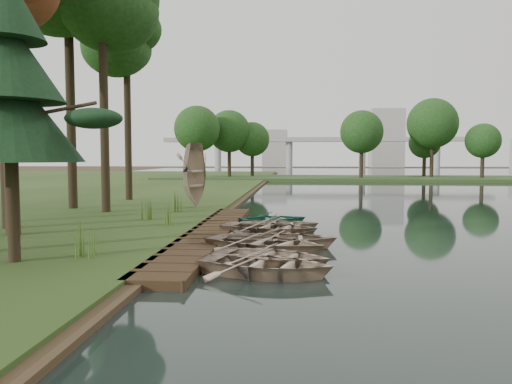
# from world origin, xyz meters

# --- Properties ---
(ground) EXTENTS (300.00, 300.00, 0.00)m
(ground) POSITION_xyz_m (0.00, 0.00, 0.00)
(ground) COLOR #3D2F1D
(boardwalk) EXTENTS (1.60, 16.00, 0.30)m
(boardwalk) POSITION_xyz_m (-1.60, 0.00, 0.15)
(boardwalk) COLOR #322313
(boardwalk) RESTS_ON ground
(peninsula) EXTENTS (50.00, 14.00, 0.45)m
(peninsula) POSITION_xyz_m (8.00, 50.00, 0.23)
(peninsula) COLOR #2E461F
(peninsula) RESTS_ON ground
(far_trees) EXTENTS (45.60, 5.60, 8.80)m
(far_trees) POSITION_xyz_m (4.67, 50.00, 6.43)
(far_trees) COLOR black
(far_trees) RESTS_ON peninsula
(bridge) EXTENTS (95.90, 4.00, 8.60)m
(bridge) POSITION_xyz_m (12.31, 120.00, 7.08)
(bridge) COLOR #A5A5A0
(bridge) RESTS_ON ground
(building_a) EXTENTS (10.00, 8.00, 18.00)m
(building_a) POSITION_xyz_m (30.00, 140.00, 9.00)
(building_a) COLOR #A5A5A0
(building_a) RESTS_ON ground
(building_b) EXTENTS (8.00, 8.00, 12.00)m
(building_b) POSITION_xyz_m (-5.00, 145.00, 6.00)
(building_b) COLOR #A5A5A0
(building_b) RESTS_ON ground
(rowboat_0) EXTENTS (4.11, 3.39, 0.74)m
(rowboat_0) POSITION_xyz_m (0.95, -6.25, 0.42)
(rowboat_0) COLOR tan
(rowboat_0) RESTS_ON water
(rowboat_1) EXTENTS (3.96, 3.34, 0.70)m
(rowboat_1) POSITION_xyz_m (1.04, -5.15, 0.40)
(rowboat_1) COLOR tan
(rowboat_1) RESTS_ON water
(rowboat_2) EXTENTS (4.80, 4.22, 0.83)m
(rowboat_2) POSITION_xyz_m (0.76, -3.28, 0.46)
(rowboat_2) COLOR tan
(rowboat_2) RESTS_ON water
(rowboat_3) EXTENTS (3.71, 2.66, 0.76)m
(rowboat_3) POSITION_xyz_m (1.29, -2.27, 0.43)
(rowboat_3) COLOR tan
(rowboat_3) RESTS_ON water
(rowboat_4) EXTENTS (3.57, 2.95, 0.64)m
(rowboat_4) POSITION_xyz_m (0.97, -0.64, 0.37)
(rowboat_4) COLOR tan
(rowboat_4) RESTS_ON water
(rowboat_5) EXTENTS (4.41, 3.64, 0.79)m
(rowboat_5) POSITION_xyz_m (0.71, 0.28, 0.45)
(rowboat_5) COLOR tan
(rowboat_5) RESTS_ON water
(rowboat_6) EXTENTS (3.40, 2.48, 0.69)m
(rowboat_6) POSITION_xyz_m (1.04, 1.70, 0.39)
(rowboat_6) COLOR tan
(rowboat_6) RESTS_ON water
(rowboat_7) EXTENTS (3.71, 3.16, 0.65)m
(rowboat_7) POSITION_xyz_m (0.73, 3.55, 0.37)
(rowboat_7) COLOR #276E59
(rowboat_7) RESTS_ON water
(stored_rowboat) EXTENTS (4.42, 3.98, 0.75)m
(stored_rowboat) POSITION_xyz_m (-3.87, 8.42, 0.68)
(stored_rowboat) COLOR tan
(stored_rowboat) RESTS_ON bank
(tree_4) EXTENTS (4.77, 4.77, 12.29)m
(tree_4) POSITION_xyz_m (-8.10, 6.05, 10.45)
(tree_4) COLOR black
(tree_4) RESTS_ON bank
(tree_6) EXTENTS (4.14, 4.14, 12.23)m
(tree_6) POSITION_xyz_m (-9.38, 13.43, 10.59)
(tree_6) COLOR black
(tree_6) RESTS_ON bank
(pine_tree) EXTENTS (3.80, 3.80, 7.80)m
(pine_tree) POSITION_xyz_m (-5.90, -6.21, 5.04)
(pine_tree) COLOR black
(pine_tree) RESTS_ON bank
(reeds_0) EXTENTS (0.60, 0.60, 0.99)m
(reeds_0) POSITION_xyz_m (-4.23, -5.57, 0.80)
(reeds_0) COLOR #3F661E
(reeds_0) RESTS_ON bank
(reeds_1) EXTENTS (0.60, 0.60, 1.08)m
(reeds_1) POSITION_xyz_m (-3.69, 1.29, 0.84)
(reeds_1) COLOR #3F661E
(reeds_1) RESTS_ON bank
(reeds_2) EXTENTS (0.60, 0.60, 1.08)m
(reeds_2) POSITION_xyz_m (-5.02, 2.96, 0.84)
(reeds_2) COLOR #3F661E
(reeds_2) RESTS_ON bank
(reeds_3) EXTENTS (0.60, 0.60, 1.07)m
(reeds_3) POSITION_xyz_m (-4.35, 6.38, 0.84)
(reeds_3) COLOR #3F661E
(reeds_3) RESTS_ON bank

